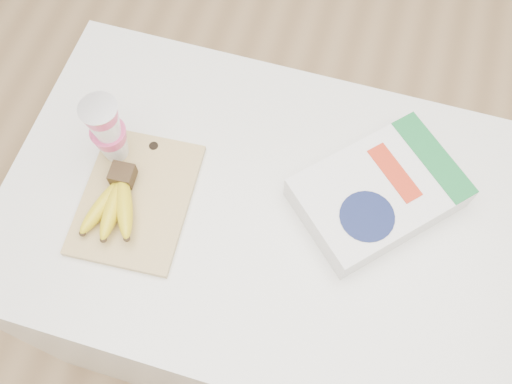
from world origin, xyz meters
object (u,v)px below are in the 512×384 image
table (260,267)px  cutting_board (137,199)px  bananas (114,203)px  yogurt_stack (107,130)px  cereal_box (378,193)px

table → cutting_board: cutting_board is taller
bananas → yogurt_stack: (-0.05, 0.12, 0.07)m
yogurt_stack → cereal_box: yogurt_stack is taller
bananas → cereal_box: cereal_box is taller
cutting_board → cereal_box: bearing=12.8°
cutting_board → cereal_box: cereal_box is taller
bananas → table: bearing=17.3°
bananas → cereal_box: (0.51, 0.17, -0.00)m
cereal_box → yogurt_stack: bearing=-130.8°
cutting_board → bananas: (-0.03, -0.03, 0.03)m
cutting_board → cereal_box: size_ratio=0.79×
table → yogurt_stack: bearing=174.9°
cereal_box → bananas: bearing=-117.6°
bananas → yogurt_stack: size_ratio=0.97×
table → cereal_box: cereal_box is taller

